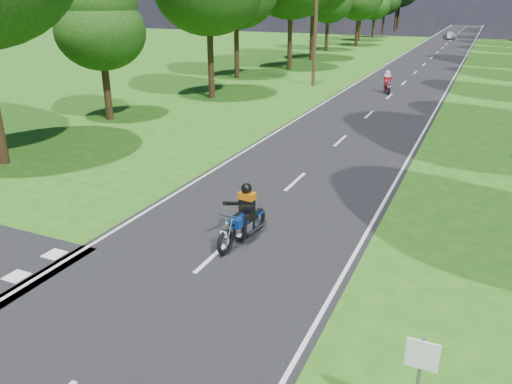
% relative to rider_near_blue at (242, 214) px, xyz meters
% --- Properties ---
extents(ground, '(160.00, 160.00, 0.00)m').
position_rel_rider_near_blue_xyz_m(ground, '(-0.33, -2.99, -0.84)').
color(ground, '#255D15').
rests_on(ground, ground).
extents(main_road, '(7.00, 140.00, 0.02)m').
position_rel_rider_near_blue_xyz_m(main_road, '(-0.33, 47.01, -0.83)').
color(main_road, black).
rests_on(main_road, ground).
extents(road_markings, '(7.40, 140.00, 0.01)m').
position_rel_rider_near_blue_xyz_m(road_markings, '(-0.47, 45.14, -0.81)').
color(road_markings, silver).
rests_on(road_markings, main_road).
extents(telegraph_pole, '(1.20, 0.26, 8.00)m').
position_rel_rider_near_blue_xyz_m(telegraph_pole, '(-6.33, 25.01, 3.23)').
color(telegraph_pole, '#382616').
rests_on(telegraph_pole, ground).
extents(road_sign, '(0.45, 0.07, 2.00)m').
position_rel_rider_near_blue_xyz_m(road_sign, '(5.17, -5.00, 0.50)').
color(road_sign, slate).
rests_on(road_sign, ground).
extents(rider_near_blue, '(0.88, 2.03, 1.64)m').
position_rel_rider_near_blue_xyz_m(rider_near_blue, '(0.00, 0.00, 0.00)').
color(rider_near_blue, navy).
rests_on(rider_near_blue, main_road).
extents(rider_far_red, '(1.18, 1.91, 1.51)m').
position_rel_rider_near_blue_xyz_m(rider_far_red, '(-0.73, 24.13, -0.06)').
color(rider_far_red, '#B5160D').
rests_on(rider_far_red, main_road).
extents(distant_car, '(2.30, 3.86, 1.23)m').
position_rel_rider_near_blue_xyz_m(distant_car, '(-0.74, 74.00, -0.20)').
color(distant_car, silver).
rests_on(distant_car, main_road).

